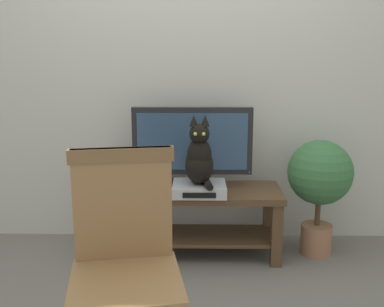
% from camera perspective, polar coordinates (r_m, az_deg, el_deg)
% --- Properties ---
extents(ground_plane, '(12.00, 12.00, 0.00)m').
position_cam_1_polar(ground_plane, '(2.77, -0.76, -17.02)').
color(ground_plane, slate).
extents(back_wall, '(7.00, 0.12, 2.80)m').
position_cam_1_polar(back_wall, '(3.33, -0.38, 13.05)').
color(back_wall, beige).
rests_on(back_wall, ground).
extents(tv_stand, '(1.21, 0.45, 0.47)m').
position_cam_1_polar(tv_stand, '(3.10, 0.01, -7.08)').
color(tv_stand, '#513823').
rests_on(tv_stand, ground).
extents(tv, '(0.82, 0.20, 0.55)m').
position_cam_1_polar(tv, '(3.07, 0.04, 1.16)').
color(tv, black).
rests_on(tv, tv_stand).
extents(media_box, '(0.35, 0.30, 0.07)m').
position_cam_1_polar(media_box, '(2.96, 0.92, -4.47)').
color(media_box, '#BCBCC1').
rests_on(media_box, tv_stand).
extents(cat, '(0.18, 0.29, 0.46)m').
position_cam_1_polar(cat, '(2.89, 0.96, -0.57)').
color(cat, black).
rests_on(cat, media_box).
extents(wooden_chair, '(0.50, 0.51, 0.98)m').
position_cam_1_polar(wooden_chair, '(1.88, -8.53, -12.36)').
color(wooden_chair, olive).
rests_on(wooden_chair, ground).
extents(book_stack, '(0.24, 0.19, 0.10)m').
position_cam_1_polar(book_stack, '(3.08, -7.62, -3.55)').
color(book_stack, olive).
rests_on(book_stack, tv_stand).
extents(potted_plant, '(0.44, 0.44, 0.81)m').
position_cam_1_polar(potted_plant, '(3.17, 15.89, -3.24)').
color(potted_plant, '#9E6B4C').
rests_on(potted_plant, ground).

